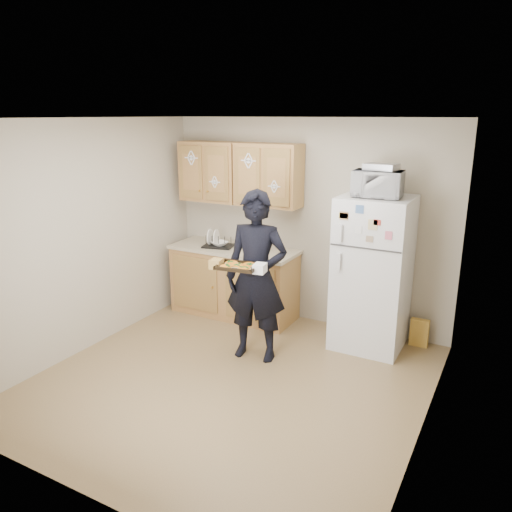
% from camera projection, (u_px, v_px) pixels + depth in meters
% --- Properties ---
extents(floor, '(3.60, 3.60, 0.00)m').
position_uv_depth(floor, '(232.00, 380.00, 4.92)').
color(floor, brown).
rests_on(floor, ground).
extents(ceiling, '(3.60, 3.60, 0.00)m').
position_uv_depth(ceiling, '(228.00, 118.00, 4.23)').
color(ceiling, silver).
rests_on(ceiling, wall_back).
extents(wall_back, '(3.60, 0.04, 2.50)m').
position_uv_depth(wall_back, '(306.00, 223.00, 6.10)').
color(wall_back, '#AA9E89').
rests_on(wall_back, floor).
extents(wall_front, '(3.60, 0.04, 2.50)m').
position_uv_depth(wall_front, '(77.00, 332.00, 3.06)').
color(wall_front, '#AA9E89').
rests_on(wall_front, floor).
extents(wall_left, '(0.04, 3.60, 2.50)m').
position_uv_depth(wall_left, '(88.00, 237.00, 5.40)').
color(wall_left, '#AA9E89').
rests_on(wall_left, floor).
extents(wall_right, '(0.04, 3.60, 2.50)m').
position_uv_depth(wall_right, '(434.00, 291.00, 3.75)').
color(wall_right, '#AA9E89').
rests_on(wall_right, floor).
extents(refrigerator, '(0.75, 0.70, 1.70)m').
position_uv_depth(refrigerator, '(372.00, 274.00, 5.46)').
color(refrigerator, silver).
rests_on(refrigerator, floor).
extents(base_cabinet, '(1.60, 0.60, 0.86)m').
position_uv_depth(base_cabinet, '(234.00, 283.00, 6.44)').
color(base_cabinet, '#945733').
rests_on(base_cabinet, floor).
extents(countertop, '(1.64, 0.64, 0.04)m').
position_uv_depth(countertop, '(234.00, 249.00, 6.32)').
color(countertop, tan).
rests_on(countertop, base_cabinet).
extents(upper_cab_left, '(0.80, 0.33, 0.75)m').
position_uv_depth(upper_cab_left, '(211.00, 172.00, 6.36)').
color(upper_cab_left, '#945733').
rests_on(upper_cab_left, wall_back).
extents(upper_cab_right, '(0.80, 0.33, 0.75)m').
position_uv_depth(upper_cab_right, '(269.00, 175.00, 5.98)').
color(upper_cab_right, '#945733').
rests_on(upper_cab_right, wall_back).
extents(cereal_box, '(0.20, 0.07, 0.32)m').
position_uv_depth(cereal_box, '(419.00, 333.00, 5.62)').
color(cereal_box, '#F2DD55').
rests_on(cereal_box, floor).
extents(person, '(0.72, 0.53, 1.81)m').
position_uv_depth(person, '(256.00, 277.00, 5.18)').
color(person, black).
rests_on(person, floor).
extents(baking_tray, '(0.44, 0.35, 0.04)m').
position_uv_depth(baking_tray, '(238.00, 267.00, 4.90)').
color(baking_tray, black).
rests_on(baking_tray, person).
extents(pizza_front_left, '(0.13, 0.13, 0.02)m').
position_uv_depth(pizza_front_left, '(226.00, 266.00, 4.87)').
color(pizza_front_left, orange).
rests_on(pizza_front_left, baking_tray).
extents(pizza_front_right, '(0.13, 0.13, 0.02)m').
position_uv_depth(pizza_front_right, '(244.00, 268.00, 4.81)').
color(pizza_front_right, orange).
rests_on(pizza_front_right, baking_tray).
extents(pizza_back_left, '(0.13, 0.13, 0.02)m').
position_uv_depth(pizza_back_left, '(231.00, 263.00, 4.99)').
color(pizza_back_left, orange).
rests_on(pizza_back_left, baking_tray).
extents(pizza_back_right, '(0.13, 0.13, 0.02)m').
position_uv_depth(pizza_back_right, '(249.00, 264.00, 4.93)').
color(pizza_back_right, orange).
rests_on(pizza_back_right, baking_tray).
extents(pizza_center, '(0.13, 0.13, 0.02)m').
position_uv_depth(pizza_center, '(238.00, 265.00, 4.90)').
color(pizza_center, orange).
rests_on(pizza_center, baking_tray).
extents(microwave, '(0.52, 0.37, 0.28)m').
position_uv_depth(microwave, '(378.00, 184.00, 5.14)').
color(microwave, silver).
rests_on(microwave, refrigerator).
extents(foil_pan, '(0.35, 0.27, 0.07)m').
position_uv_depth(foil_pan, '(381.00, 167.00, 5.11)').
color(foil_pan, '#B7B8BE').
rests_on(foil_pan, microwave).
extents(dish_rack, '(0.43, 0.36, 0.15)m').
position_uv_depth(dish_rack, '(218.00, 241.00, 6.35)').
color(dish_rack, black).
rests_on(dish_rack, countertop).
extents(bowl, '(0.26, 0.26, 0.05)m').
position_uv_depth(bowl, '(220.00, 243.00, 6.35)').
color(bowl, white).
rests_on(bowl, dish_rack).
extents(soap_bottle, '(0.10, 0.10, 0.21)m').
position_uv_depth(soap_bottle, '(261.00, 247.00, 5.96)').
color(soap_bottle, silver).
rests_on(soap_bottle, countertop).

